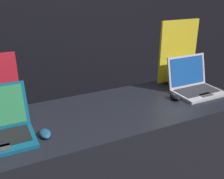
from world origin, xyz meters
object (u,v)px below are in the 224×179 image
Objects in this scene: mouse_front at (45,134)px; promo_stand_back at (178,54)px; laptop_back at (194,84)px; mouse_back at (175,97)px.

promo_stand_back is at bearing 16.73° from mouse_front.
laptop_back is 0.24m from mouse_back.
mouse_back reaches higher than mouse_front.
mouse_back is (0.97, 0.08, 0.00)m from mouse_front.
mouse_front is at bearing -173.48° from laptop_back.
laptop_back is 0.69× the size of promo_stand_back.
mouse_back is (-0.23, -0.06, -0.04)m from laptop_back.
mouse_back is at bearing 4.49° from mouse_front.
mouse_front is 1.28m from promo_stand_back.
laptop_back is at bearing 14.87° from mouse_back.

